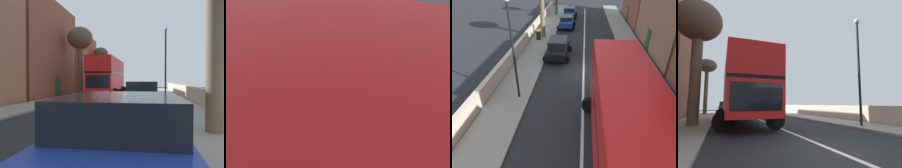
{
  "view_description": "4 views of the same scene",
  "coord_description": "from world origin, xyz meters",
  "views": [
    {
      "loc": [
        2.89,
        -16.81,
        1.81
      ],
      "look_at": [
        -0.82,
        6.19,
        1.37
      ],
      "focal_mm": 37.09,
      "sensor_mm": 36.0,
      "label": 1
    },
    {
      "loc": [
        -2.93,
        6.5,
        4.85
      ],
      "look_at": [
        0.08,
        7.45,
        2.21
      ],
      "focal_mm": 34.33,
      "sensor_mm": 36.0,
      "label": 2
    },
    {
      "loc": [
        0.24,
        15.14,
        7.97
      ],
      "look_at": [
        1.19,
        4.75,
        1.71
      ],
      "focal_mm": 32.98,
      "sensor_mm": 36.0,
      "label": 3
    },
    {
      "loc": [
        -3.06,
        -3.88,
        1.32
      ],
      "look_at": [
        0.59,
        5.53,
        2.49
      ],
      "focal_mm": 27.99,
      "sensor_mm": 36.0,
      "label": 4
    }
  ],
  "objects": []
}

